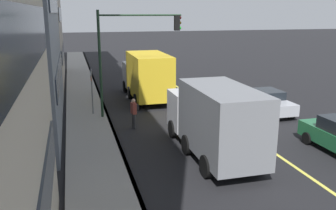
% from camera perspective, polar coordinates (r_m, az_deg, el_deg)
% --- Properties ---
extents(ground, '(200.00, 200.00, 0.00)m').
position_cam_1_polar(ground, '(21.26, 9.69, -2.72)').
color(ground, black).
extents(sidewalk_slab, '(80.00, 2.52, 0.15)m').
position_cam_1_polar(sidewalk_slab, '(19.40, -12.14, -4.30)').
color(sidewalk_slab, gray).
rests_on(sidewalk_slab, ground).
extents(curb_edge, '(80.00, 0.16, 0.15)m').
position_cam_1_polar(curb_edge, '(19.48, -8.68, -4.05)').
color(curb_edge, slate).
rests_on(curb_edge, ground).
extents(lane_stripe_center, '(80.00, 0.16, 0.01)m').
position_cam_1_polar(lane_stripe_center, '(21.25, 9.69, -2.70)').
color(lane_stripe_center, '#D8CC4C').
rests_on(lane_stripe_center, ground).
extents(car_silver, '(4.16, 2.03, 1.47)m').
position_cam_1_polar(car_silver, '(23.50, 15.38, 0.53)').
color(car_silver, '#A8AAB2').
rests_on(car_silver, ground).
extents(truck_yellow, '(7.31, 2.63, 3.39)m').
position_cam_1_polar(truck_yellow, '(26.22, -3.38, 4.73)').
color(truck_yellow, silver).
rests_on(truck_yellow, ground).
extents(truck_gray, '(6.94, 2.47, 3.25)m').
position_cam_1_polar(truck_gray, '(15.82, 7.37, -2.17)').
color(truck_gray, silver).
rests_on(truck_gray, ground).
extents(pedestrian_with_backpack, '(0.43, 0.42, 1.67)m').
position_cam_1_polar(pedestrian_with_backpack, '(19.75, -5.40, -0.97)').
color(pedestrian_with_backpack, '#383838').
rests_on(pedestrian_with_backpack, ground).
extents(traffic_light_mast, '(0.28, 4.97, 6.35)m').
position_cam_1_polar(traffic_light_mast, '(21.35, -5.93, 9.48)').
color(traffic_light_mast, '#1E3823').
rests_on(traffic_light_mast, ground).
extents(street_sign_post, '(0.60, 0.08, 2.90)m').
position_cam_1_polar(street_sign_post, '(22.32, -11.98, 2.53)').
color(street_sign_post, slate).
rests_on(street_sign_post, ground).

